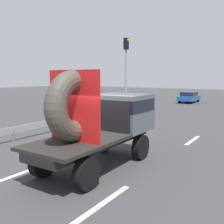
{
  "coord_description": "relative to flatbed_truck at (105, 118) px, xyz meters",
  "views": [
    {
      "loc": [
        5.32,
        -6.69,
        3.02
      ],
      "look_at": [
        0.26,
        1.05,
        1.77
      ],
      "focal_mm": 41.6,
      "sensor_mm": 36.0,
      "label": 1
    }
  ],
  "objects": [
    {
      "name": "traffic_light",
      "position": [
        -5.61,
        11.13,
        2.34
      ],
      "size": [
        0.42,
        0.36,
        6.1
      ],
      "color": "gray",
      "rests_on": "ground_plane"
    },
    {
      "name": "lane_dash_left_near",
      "position": [
        -1.65,
        -2.63,
        -1.61
      ],
      "size": [
        0.16,
        2.67,
        0.01
      ],
      "primitive_type": "cube",
      "rotation": [
        0.0,
        0.0,
        1.57
      ],
      "color": "beige",
      "rests_on": "ground_plane"
    },
    {
      "name": "lane_dash_right_far",
      "position": [
        1.65,
        5.01,
        -1.61
      ],
      "size": [
        0.16,
        2.05,
        0.01
      ],
      "primitive_type": "cube",
      "rotation": [
        0.0,
        0.0,
        1.57
      ],
      "color": "beige",
      "rests_on": "ground_plane"
    },
    {
      "name": "lane_dash_right_near",
      "position": [
        1.65,
        -2.78,
        -1.61
      ],
      "size": [
        0.16,
        2.94,
        0.01
      ],
      "primitive_type": "cube",
      "rotation": [
        0.0,
        0.0,
        1.57
      ],
      "color": "beige",
      "rests_on": "ground_plane"
    },
    {
      "name": "oncoming_car",
      "position": [
        -4.04,
        23.31,
        -0.93
      ],
      "size": [
        1.67,
        3.9,
        1.27
      ],
      "color": "black",
      "rests_on": "ground_plane"
    },
    {
      "name": "flatbed_truck",
      "position": [
        0.0,
        0.0,
        0.0
      ],
      "size": [
        2.02,
        5.04,
        3.23
      ],
      "color": "black",
      "rests_on": "ground_plane"
    },
    {
      "name": "ground_plane",
      "position": [
        -0.26,
        -0.58,
        -1.62
      ],
      "size": [
        120.0,
        120.0,
        0.0
      ],
      "primitive_type": "plane",
      "color": "#38383A"
    },
    {
      "name": "lane_dash_left_far",
      "position": [
        -1.65,
        5.91,
        -1.61
      ],
      "size": [
        0.16,
        2.37,
        0.01
      ],
      "primitive_type": "cube",
      "rotation": [
        0.0,
        0.0,
        1.57
      ],
      "color": "beige",
      "rests_on": "ground_plane"
    },
    {
      "name": "guardrail",
      "position": [
        -5.35,
        1.65,
        -1.09
      ],
      "size": [
        0.1,
        11.79,
        0.71
      ],
      "color": "gray",
      "rests_on": "ground_plane"
    }
  ]
}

